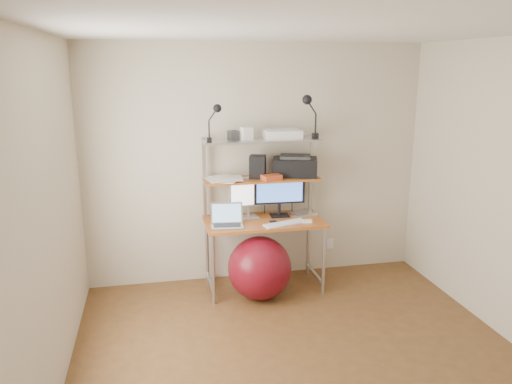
# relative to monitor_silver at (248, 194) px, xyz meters

# --- Properties ---
(room) EXTENTS (3.60, 3.60, 3.60)m
(room) POSITION_rel_monitor_silver_xyz_m (0.14, -1.57, 0.27)
(room) COLOR brown
(room) RESTS_ON ground
(computer_desk) EXTENTS (1.20, 0.60, 1.57)m
(computer_desk) POSITION_rel_monitor_silver_xyz_m (0.14, -0.07, -0.03)
(computer_desk) COLOR #B15422
(computer_desk) RESTS_ON ground
(desktop) EXTENTS (1.20, 0.60, 0.00)m
(desktop) POSITION_rel_monitor_silver_xyz_m (0.14, -0.13, -0.24)
(desktop) COLOR #B15422
(desktop) RESTS_ON computer_desk
(mid_shelf) EXTENTS (1.18, 0.34, 0.00)m
(mid_shelf) POSITION_rel_monitor_silver_xyz_m (0.14, -0.00, 0.17)
(mid_shelf) COLOR #B15422
(mid_shelf) RESTS_ON computer_desk
(top_shelf) EXTENTS (1.18, 0.34, 0.00)m
(top_shelf) POSITION_rel_monitor_silver_xyz_m (0.14, -0.00, 0.57)
(top_shelf) COLOR #AEAFB3
(top_shelf) RESTS_ON computer_desk
(floor) EXTENTS (3.60, 3.60, 0.00)m
(floor) POSITION_rel_monitor_silver_xyz_m (0.14, -1.57, -0.98)
(floor) COLOR brown
(floor) RESTS_ON ground
(wall_outlet) EXTENTS (0.08, 0.01, 0.12)m
(wall_outlet) POSITION_rel_monitor_silver_xyz_m (0.99, 0.21, -0.68)
(wall_outlet) COLOR white
(wall_outlet) RESTS_ON room
(monitor_silver) EXTENTS (0.41, 0.17, 0.46)m
(monitor_silver) POSITION_rel_monitor_silver_xyz_m (0.00, 0.00, 0.00)
(monitor_silver) COLOR #B8B9BD
(monitor_silver) RESTS_ON desktop
(monitor_black) EXTENTS (0.54, 0.16, 0.53)m
(monitor_black) POSITION_rel_monitor_silver_xyz_m (0.33, -0.01, 0.02)
(monitor_black) COLOR black
(monitor_black) RESTS_ON desktop
(laptop) EXTENTS (0.34, 0.29, 0.27)m
(laptop) POSITION_rel_monitor_silver_xyz_m (-0.26, -0.22, -0.20)
(laptop) COLOR #BCBBC0
(laptop) RESTS_ON desktop
(keyboard) EXTENTS (0.46, 0.25, 0.01)m
(keyboard) POSITION_rel_monitor_silver_xyz_m (0.31, -0.30, -0.24)
(keyboard) COLOR white
(keyboard) RESTS_ON desktop
(mouse) EXTENTS (0.10, 0.07, 0.03)m
(mouse) POSITION_rel_monitor_silver_xyz_m (0.55, -0.29, -0.23)
(mouse) COLOR white
(mouse) RESTS_ON desktop
(mac_mini) EXTENTS (0.27, 0.27, 0.04)m
(mac_mini) POSITION_rel_monitor_silver_xyz_m (0.58, -0.06, -0.22)
(mac_mini) COLOR #BCBBC0
(mac_mini) RESTS_ON desktop
(phone) EXTENTS (0.08, 0.13, 0.01)m
(phone) POSITION_rel_monitor_silver_xyz_m (0.22, -0.25, -0.24)
(phone) COLOR black
(phone) RESTS_ON desktop
(printer) EXTENTS (0.52, 0.43, 0.22)m
(printer) POSITION_rel_monitor_silver_xyz_m (0.51, 0.04, 0.27)
(printer) COLOR black
(printer) RESTS_ON mid_shelf
(nas_cube) EXTENTS (0.20, 0.20, 0.23)m
(nas_cube) POSITION_rel_monitor_silver_xyz_m (0.10, 0.01, 0.28)
(nas_cube) COLOR black
(nas_cube) RESTS_ON mid_shelf
(red_box) EXTENTS (0.22, 0.17, 0.05)m
(red_box) POSITION_rel_monitor_silver_xyz_m (0.22, -0.10, 0.19)
(red_box) COLOR #C3471F
(red_box) RESTS_ON mid_shelf
(scanner) EXTENTS (0.37, 0.24, 0.10)m
(scanner) POSITION_rel_monitor_silver_xyz_m (0.36, 0.02, 0.61)
(scanner) COLOR white
(scanner) RESTS_ON top_shelf
(box_white) EXTENTS (0.13, 0.11, 0.12)m
(box_white) POSITION_rel_monitor_silver_xyz_m (-0.02, -0.02, 0.63)
(box_white) COLOR white
(box_white) RESTS_ON top_shelf
(box_grey) EXTENTS (0.11, 0.11, 0.09)m
(box_grey) POSITION_rel_monitor_silver_xyz_m (-0.15, 0.01, 0.61)
(box_grey) COLOR #2F2F31
(box_grey) RESTS_ON top_shelf
(clip_lamp_left) EXTENTS (0.14, 0.08, 0.36)m
(clip_lamp_left) POSITION_rel_monitor_silver_xyz_m (-0.33, -0.12, 0.83)
(clip_lamp_left) COLOR black
(clip_lamp_left) RESTS_ON top_shelf
(clip_lamp_right) EXTENTS (0.17, 0.10, 0.44)m
(clip_lamp_right) POSITION_rel_monitor_silver_xyz_m (0.60, -0.08, 0.88)
(clip_lamp_right) COLOR black
(clip_lamp_right) RESTS_ON top_shelf
(exercise_ball) EXTENTS (0.63, 0.63, 0.63)m
(exercise_ball) POSITION_rel_monitor_silver_xyz_m (0.04, -0.35, -0.67)
(exercise_ball) COLOR maroon
(exercise_ball) RESTS_ON floor
(paper_stack) EXTENTS (0.39, 0.42, 0.02)m
(paper_stack) POSITION_rel_monitor_silver_xyz_m (-0.24, -0.00, 0.18)
(paper_stack) COLOR white
(paper_stack) RESTS_ON mid_shelf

